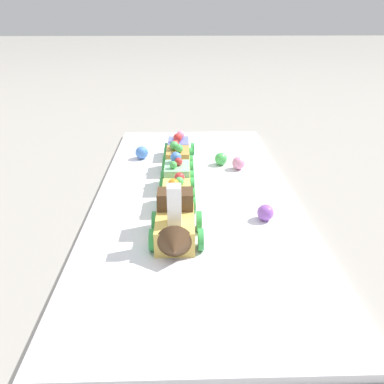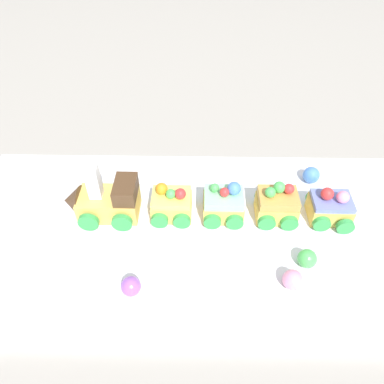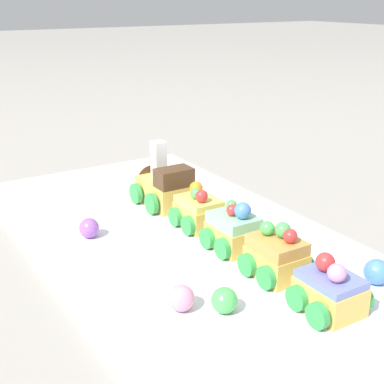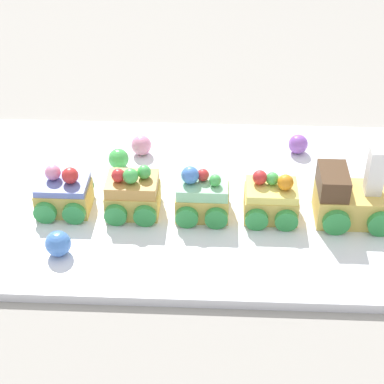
{
  "view_description": "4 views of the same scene",
  "coord_description": "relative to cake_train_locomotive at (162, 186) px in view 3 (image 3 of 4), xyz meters",
  "views": [
    {
      "loc": [
        0.64,
        -0.03,
        0.33
      ],
      "look_at": [
        0.05,
        -0.01,
        0.04
      ],
      "focal_mm": 35.0,
      "sensor_mm": 36.0,
      "label": 1
    },
    {
      "loc": [
        0.01,
        0.38,
        0.47
      ],
      "look_at": [
        0.02,
        -0.01,
        0.08
      ],
      "focal_mm": 35.0,
      "sensor_mm": 36.0,
      "label": 2
    },
    {
      "loc": [
        -0.53,
        0.34,
        0.32
      ],
      "look_at": [
        0.03,
        -0.01,
        0.08
      ],
      "focal_mm": 50.0,
      "sensor_mm": 36.0,
      "label": 3
    },
    {
      "loc": [
        -0.01,
        -0.67,
        0.5
      ],
      "look_at": [
        -0.04,
        -0.03,
        0.04
      ],
      "focal_mm": 60.0,
      "sensor_mm": 36.0,
      "label": 4
    }
  ],
  "objects": [
    {
      "name": "gumball_green",
      "position": [
        -0.31,
        0.1,
        -0.01
      ],
      "size": [
        0.03,
        0.03,
        0.03
      ],
      "primitive_type": "sphere",
      "color": "#4CBC56",
      "rests_on": "display_board"
    },
    {
      "name": "gumball_pink",
      "position": [
        -0.28,
        0.13,
        -0.01
      ],
      "size": [
        0.03,
        0.03,
        0.03
      ],
      "primitive_type": "sphere",
      "color": "pink",
      "rests_on": "display_board"
    },
    {
      "name": "ground_plane",
      "position": [
        -0.16,
        0.04,
        -0.04
      ],
      "size": [
        10.0,
        10.0,
        0.0
      ],
      "primitive_type": "plane",
      "color": "gray"
    },
    {
      "name": "gumball_purple",
      "position": [
        -0.06,
        0.15,
        -0.01
      ],
      "size": [
        0.03,
        0.03,
        0.03
      ],
      "primitive_type": "sphere",
      "color": "#9956C6",
      "rests_on": "display_board"
    },
    {
      "name": "cake_car_caramel",
      "position": [
        -0.28,
        0.0,
        -0.0
      ],
      "size": [
        0.06,
        0.07,
        0.07
      ],
      "rotation": [
        0.0,
        0.0,
        -0.01
      ],
      "color": "#E0BC56",
      "rests_on": "display_board"
    },
    {
      "name": "display_board",
      "position": [
        -0.16,
        0.04,
        -0.03
      ],
      "size": [
        0.79,
        0.37,
        0.01
      ],
      "primitive_type": "cube",
      "color": "white",
      "rests_on": "ground_plane"
    },
    {
      "name": "gumball_blue",
      "position": [
        -0.35,
        -0.08,
        -0.01
      ],
      "size": [
        0.03,
        0.03,
        0.03
      ],
      "primitive_type": "sphere",
      "color": "#4C84E0",
      "rests_on": "display_board"
    },
    {
      "name": "cake_car_blueberry",
      "position": [
        -0.36,
        0.0,
        -0.01
      ],
      "size": [
        0.06,
        0.07,
        0.06
      ],
      "rotation": [
        0.0,
        0.0,
        -0.01
      ],
      "color": "#E0BC56",
      "rests_on": "display_board"
    },
    {
      "name": "cake_car_lemon",
      "position": [
        -0.11,
        0.0,
        -0.0
      ],
      "size": [
        0.06,
        0.07,
        0.06
      ],
      "rotation": [
        0.0,
        0.0,
        -0.01
      ],
      "color": "#E0BC56",
      "rests_on": "display_board"
    },
    {
      "name": "cake_car_mint",
      "position": [
        -0.19,
        0.0,
        -0.0
      ],
      "size": [
        0.06,
        0.07,
        0.07
      ],
      "rotation": [
        0.0,
        0.0,
        -0.01
      ],
      "color": "#E0BC56",
      "rests_on": "display_board"
    },
    {
      "name": "cake_train_locomotive",
      "position": [
        0.0,
        0.0,
        0.0
      ],
      "size": [
        0.12,
        0.07,
        0.1
      ],
      "rotation": [
        0.0,
        0.0,
        -0.01
      ],
      "color": "#E0BC56",
      "rests_on": "display_board"
    }
  ]
}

